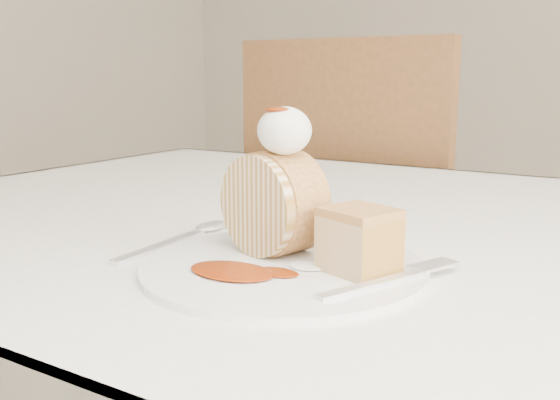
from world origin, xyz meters
The scene contains 10 objects.
table centered at (0.00, 0.20, 0.66)m, with size 1.40×0.90×0.75m.
chair_far centered at (-0.33, 0.83, 0.57)m, with size 0.47×0.47×0.99m.
plate centered at (-0.03, -0.01, 0.75)m, with size 0.25×0.25×0.01m, color white.
roulade_slice centered at (-0.05, 0.01, 0.80)m, with size 0.09×0.09×0.05m, color beige.
cake_chunk centered at (0.04, 0.00, 0.78)m, with size 0.06×0.05×0.05m, color tan.
whipped_cream centered at (-0.04, 0.01, 0.87)m, with size 0.05×0.05×0.04m, color white.
caramel_drizzle centered at (-0.04, 0.00, 0.89)m, with size 0.02×0.02×0.01m, color maroon.
caramel_pool centered at (-0.05, -0.06, 0.76)m, with size 0.08×0.05×0.00m, color maroon, non-canonical shape.
fork centered at (0.06, -0.03, 0.76)m, with size 0.02×0.15×0.00m, color silver.
spoon centered at (-0.17, -0.02, 0.75)m, with size 0.02×0.16×0.00m, color silver.
Camera 1 is at (0.25, -0.46, 0.92)m, focal length 40.00 mm.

